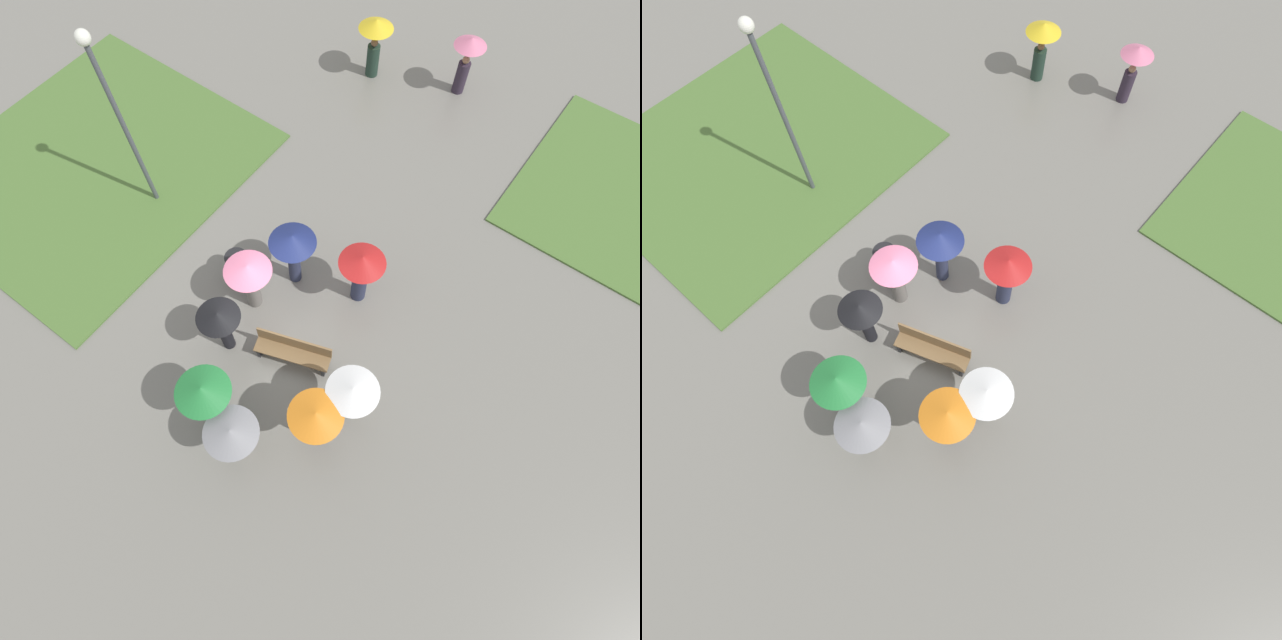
{
  "view_description": "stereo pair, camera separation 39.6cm",
  "coord_description": "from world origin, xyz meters",
  "views": [
    {
      "loc": [
        4.16,
        -3.63,
        11.36
      ],
      "look_at": [
        1.29,
        0.29,
        0.74
      ],
      "focal_mm": 28.0,
      "sensor_mm": 36.0,
      "label": 1
    },
    {
      "loc": [
        4.47,
        -3.38,
        11.36
      ],
      "look_at": [
        1.29,
        0.29,
        0.74
      ],
      "focal_mm": 28.0,
      "sensor_mm": 36.0,
      "label": 2
    }
  ],
  "objects": [
    {
      "name": "ground_plane",
      "position": [
        0.0,
        0.0,
        0.0
      ],
      "size": [
        90.0,
        90.0,
        0.0
      ],
      "primitive_type": "plane",
      "color": "slate"
    },
    {
      "name": "lone_walker_mid_plaza",
      "position": [
        -2.76,
        8.62,
        1.28
      ],
      "size": [
        1.06,
        1.06,
        1.82
      ],
      "rotation": [
        0.0,
        0.0,
        2.72
      ],
      "color": "#1E3328",
      "rests_on": "ground_plane"
    },
    {
      "name": "crowd_person_orange",
      "position": [
        2.7,
        -1.77,
        1.29
      ],
      "size": [
        1.15,
        1.15,
        1.85
      ],
      "rotation": [
        0.0,
        0.0,
        0.8
      ],
      "color": "#282D47",
      "rests_on": "ground_plane"
    },
    {
      "name": "crowd_person_black",
      "position": [
        -0.31,
        -1.27,
        1.3
      ],
      "size": [
        1.0,
        1.0,
        1.75
      ],
      "rotation": [
        0.0,
        0.0,
        4.04
      ],
      "color": "black",
      "rests_on": "ground_plane"
    },
    {
      "name": "trash_bin",
      "position": [
        -1.36,
        0.39,
        0.43
      ],
      "size": [
        0.58,
        0.58,
        0.85
      ],
      "color": "#232326",
      "rests_on": "ground_plane"
    },
    {
      "name": "park_bench",
      "position": [
        1.17,
        -0.61,
        0.47
      ],
      "size": [
        1.85,
        0.98,
        0.9
      ],
      "rotation": [
        0.0,
        0.0,
        0.33
      ],
      "color": "brown",
      "rests_on": "ground_plane"
    },
    {
      "name": "crowd_person_green",
      "position": [
        0.61,
        -2.73,
        1.54
      ],
      "size": [
        1.16,
        1.16,
        2.0
      ],
      "rotation": [
        0.0,
        0.0,
        0.06
      ],
      "color": "black",
      "rests_on": "ground_plane"
    },
    {
      "name": "crowd_person_white",
      "position": [
        3.0,
        -0.94,
        1.4
      ],
      "size": [
        1.12,
        1.12,
        1.87
      ],
      "rotation": [
        0.0,
        0.0,
        5.45
      ],
      "color": "slate",
      "rests_on": "ground_plane"
    },
    {
      "name": "crowd_person_red",
      "position": [
        1.45,
        1.7,
        1.33
      ],
      "size": [
        1.11,
        1.11,
        1.83
      ],
      "rotation": [
        0.0,
        0.0,
        1.33
      ],
      "color": "#282D47",
      "rests_on": "ground_plane"
    },
    {
      "name": "crowd_person_grey",
      "position": [
        1.54,
        -3.01,
        1.34
      ],
      "size": [
        1.14,
        1.14,
        1.73
      ],
      "rotation": [
        0.0,
        0.0,
        2.4
      ],
      "color": "slate",
      "rests_on": "ground_plane"
    },
    {
      "name": "crowd_person_navy",
      "position": [
        -0.15,
        1.18,
        1.46
      ],
      "size": [
        1.14,
        1.14,
        1.89
      ],
      "rotation": [
        0.0,
        0.0,
        0.49
      ],
      "color": "#282D47",
      "rests_on": "ground_plane"
    },
    {
      "name": "crowd_person_pink",
      "position": [
        -0.54,
        0.01,
        1.27
      ],
      "size": [
        1.13,
        1.13,
        1.75
      ],
      "rotation": [
        0.0,
        0.0,
        2.47
      ],
      "color": "slate",
      "rests_on": "ground_plane"
    },
    {
      "name": "lamp_post",
      "position": [
        -4.84,
        0.89,
        3.18
      ],
      "size": [
        0.32,
        0.32,
        5.04
      ],
      "color": "#474C51",
      "rests_on": "ground_plane"
    },
    {
      "name": "lawn_patch_near",
      "position": [
        -7.08,
        0.66,
        0.03
      ],
      "size": [
        7.71,
        8.53,
        0.06
      ],
      "color": "#4C7033",
      "rests_on": "ground_plane"
    },
    {
      "name": "lone_walker_far_path",
      "position": [
        -0.14,
        9.6,
        1.23
      ],
      "size": [
        0.97,
        0.97,
        1.8
      ],
      "rotation": [
        0.0,
        0.0,
        3.07
      ],
      "color": "#2D2333",
      "rests_on": "ground_plane"
    }
  ]
}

